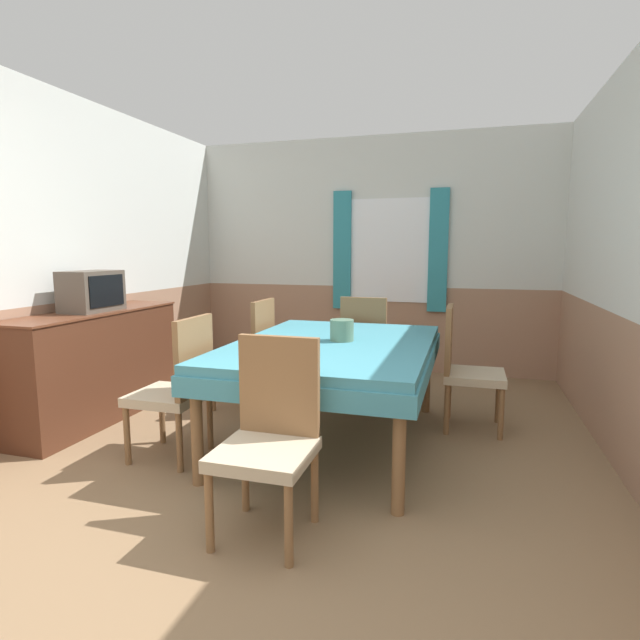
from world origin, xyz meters
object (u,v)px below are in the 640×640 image
(chair_head_near, at_px, (270,432))
(chair_left_far, at_px, (250,352))
(chair_left_near, at_px, (178,385))
(dining_table, at_px, (333,356))
(chair_right_far, at_px, (465,365))
(tv, at_px, (92,291))
(sideboard, at_px, (96,364))
(chair_head_window, at_px, (366,344))
(vase, at_px, (342,330))

(chair_head_near, bearing_deg, chair_left_far, -62.79)
(chair_left_far, relative_size, chair_left_near, 1.00)
(dining_table, relative_size, chair_head_near, 2.04)
(chair_right_far, distance_m, tv, 2.95)
(dining_table, xyz_separation_m, chair_right_far, (0.89, 0.56, -0.13))
(chair_left_far, xyz_separation_m, chair_right_far, (1.78, 0.00, 0.00))
(chair_left_far, distance_m, chair_head_near, 1.95)
(chair_right_far, distance_m, sideboard, 2.92)
(chair_left_near, bearing_deg, chair_head_window, -27.21)
(vase, bearing_deg, chair_head_near, -92.23)
(chair_head_window, height_order, tv, tv)
(dining_table, distance_m, chair_right_far, 1.06)
(chair_head_window, relative_size, chair_left_near, 1.00)
(chair_head_window, xyz_separation_m, chair_left_far, (-0.89, -0.61, 0.00))
(chair_right_far, relative_size, sideboard, 0.59)
(chair_head_near, xyz_separation_m, vase, (0.05, 1.23, 0.31))
(dining_table, xyz_separation_m, chair_head_near, (-0.00, -1.17, -0.13))
(chair_head_window, bearing_deg, vase, -87.53)
(vase, bearing_deg, chair_left_far, 151.83)
(chair_head_window, relative_size, chair_head_near, 1.00)
(sideboard, bearing_deg, chair_head_window, 32.29)
(chair_right_far, distance_m, chair_head_near, 1.95)
(dining_table, xyz_separation_m, chair_left_near, (-0.89, -0.56, -0.13))
(chair_left_far, bearing_deg, chair_head_near, -152.79)
(chair_head_window, height_order, chair_left_near, same)
(tv, bearing_deg, sideboard, 138.41)
(chair_head_window, height_order, chair_right_far, same)
(dining_table, distance_m, sideboard, 1.97)
(dining_table, height_order, vase, vase)
(chair_head_window, bearing_deg, tv, -147.07)
(chair_head_window, distance_m, chair_head_near, 2.34)
(chair_left_near, relative_size, vase, 5.63)
(chair_right_far, bearing_deg, chair_left_far, -90.00)
(chair_head_window, bearing_deg, chair_left_near, -117.21)
(chair_head_near, xyz_separation_m, sideboard, (-1.96, 1.11, -0.04))
(chair_left_far, height_order, chair_right_far, same)
(chair_left_far, relative_size, chair_right_far, 1.00)
(chair_right_far, bearing_deg, sideboard, -77.59)
(sideboard, bearing_deg, dining_table, 1.93)
(sideboard, bearing_deg, chair_left_near, -24.86)
(tv, xyz_separation_m, vase, (1.99, 0.14, -0.24))
(tv, bearing_deg, vase, 4.09)
(chair_left_near, xyz_separation_m, sideboard, (-1.07, 0.49, -0.04))
(chair_head_window, relative_size, vase, 5.63)
(tv, height_order, vase, tv)
(dining_table, xyz_separation_m, vase, (0.05, 0.06, 0.17))
(dining_table, bearing_deg, sideboard, -178.07)
(chair_right_far, relative_size, vase, 5.63)
(chair_head_window, relative_size, sideboard, 0.59)
(chair_head_near, height_order, vase, chair_head_near)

